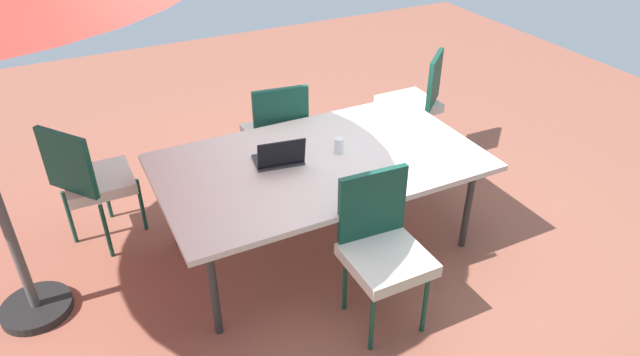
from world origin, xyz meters
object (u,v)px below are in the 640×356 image
at_px(chair_southeast, 90,178).
at_px(chair_north, 382,245).
at_px(dining_table, 320,165).
at_px(cup, 339,146).
at_px(laptop, 279,158).
at_px(chair_southwest, 416,99).
at_px(chair_south, 277,131).

height_order(chair_southeast, chair_north, same).
height_order(dining_table, chair_north, chair_north).
bearing_deg(chair_southeast, cup, -151.80).
xyz_separation_m(dining_table, laptop, (0.27, -0.08, 0.09)).
xyz_separation_m(laptop, cup, (-0.43, 0.05, 0.01)).
relative_size(chair_southwest, cup, 8.82).
height_order(chair_southeast, chair_south, same).
bearing_deg(chair_southeast, dining_table, -155.09).
distance_m(chair_southeast, chair_southwest, 2.83).
height_order(dining_table, chair_south, chair_south).
relative_size(chair_southwest, chair_south, 1.00).
bearing_deg(dining_table, chair_southwest, -148.63).
relative_size(dining_table, cup, 19.64).
bearing_deg(dining_table, chair_north, 91.32).
distance_m(chair_north, laptop, 0.93).
bearing_deg(dining_table, chair_southeast, -28.61).
bearing_deg(cup, chair_southwest, -146.35).
height_order(chair_southwest, laptop, chair_southwest).
distance_m(dining_table, chair_south, 0.86).
bearing_deg(chair_north, chair_southeast, 135.88).
relative_size(dining_table, laptop, 6.15).
distance_m(chair_southwest, cup, 1.51).
xyz_separation_m(chair_north, laptop, (0.28, -0.86, 0.23)).
distance_m(dining_table, chair_north, 0.80).
xyz_separation_m(chair_southeast, cup, (-1.58, 0.75, 0.24)).
bearing_deg(chair_south, chair_southwest, -171.44).
bearing_deg(chair_south, laptop, 76.63).
height_order(chair_southeast, cup, chair_southeast).
bearing_deg(chair_southwest, chair_southeast, -40.80).
xyz_separation_m(chair_south, chair_north, (0.02, 1.63, 0.00)).
distance_m(chair_southwest, chair_south, 1.37).
relative_size(laptop, cup, 3.19).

